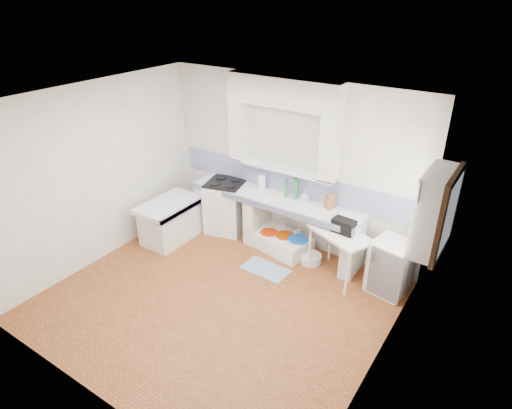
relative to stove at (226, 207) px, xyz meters
The scene contains 36 objects.
floor 2.06m from the stove, 56.94° to the right, with size 4.50×4.50×0.00m, color brown.
ceiling 3.09m from the stove, 56.94° to the right, with size 4.50×4.50×0.00m, color white.
wall_back 1.48m from the stove, 16.02° to the left, with size 4.50×4.50×0.00m, color silver.
wall_front 3.96m from the stove, 73.43° to the right, with size 4.50×4.50×0.00m, color silver.
wall_left 2.25m from the stove, 124.39° to the right, with size 4.50×4.50×0.00m, color silver.
wall_right 3.86m from the stove, 26.73° to the right, with size 4.50×4.50×0.00m, color silver.
alcove_mass 2.35m from the stove, 10.79° to the left, with size 1.90×0.25×0.45m, color silver.
window_frame 3.74m from the stove, ahead, with size 0.35×0.86×1.06m, color #352110.
lace_valance 3.74m from the stove, ahead, with size 0.01×0.84×0.24m, color white.
counter_slab 1.08m from the stove, ahead, with size 3.00×0.60×0.08m, color white.
counter_lip 1.11m from the stove, 14.89° to the right, with size 3.00×0.04×0.10m, color navy.
counter_pier_left 0.41m from the stove, behind, with size 0.20×0.55×0.82m, color silver.
counter_pier_mid 0.65m from the stove, ahead, with size 0.20×0.55×0.82m, color silver.
counter_pier_right 2.40m from the stove, ahead, with size 0.20×0.55×0.82m, color silver.
peninsula_top 1.01m from the stove, 127.54° to the right, with size 0.70×1.10×0.08m, color white.
peninsula_base 1.00m from the stove, 127.54° to the right, with size 0.60×1.00×0.62m, color silver.
peninsula_lip 0.86m from the stove, 109.19° to the right, with size 0.04×1.10×0.10m, color navy.
backsplash 1.31m from the stove, 15.29° to the left, with size 4.27×0.03×0.40m, color navy.
stove is the anchor object (origin of this frame).
sink 1.18m from the stove, ahead, with size 1.05×0.57×0.25m, color white.
side_table 2.27m from the stove, ahead, with size 0.93×0.51×0.04m, color white.
fridge 3.03m from the stove, ahead, with size 0.52×0.52×0.80m, color white.
bucket_red 1.01m from the stove, ahead, with size 0.31×0.31×0.29m, color #C93405.
bucket_orange 1.27m from the stove, ahead, with size 0.32×0.32×0.30m, color #C04201.
bucket_blue 1.51m from the stove, ahead, with size 0.33×0.33×0.31m, color blue.
basin_white 1.81m from the stove, ahead, with size 0.35×0.35×0.14m, color white.
water_bottle_a 1.24m from the stove, ahead, with size 0.09×0.09×0.33m, color silver.
water_bottle_b 1.42m from the stove, ahead, with size 0.09×0.09×0.34m, color silver.
black_bag 2.34m from the stove, ahead, with size 0.33×0.19×0.21m, color black.
green_bottle_a 1.27m from the stove, ahead, with size 0.06×0.06×0.29m, color #2F7541.
green_bottle_b 1.44m from the stove, ahead, with size 0.08×0.08×0.35m, color #2F7541.
knife_block 1.94m from the stove, ahead, with size 0.09×0.08×0.19m, color olive.
cutting_board 2.03m from the stove, ahead, with size 0.02×0.20×0.27m, color olive.
paper_towel 0.88m from the stove, 14.26° to the left, with size 0.13×0.13×0.26m, color white.
soap_bottle 1.57m from the stove, ahead, with size 0.09×0.09×0.19m, color white.
rug 1.51m from the stove, 28.03° to the right, with size 0.74×0.42×0.01m, color #3E668D.
Camera 1 is at (3.20, -3.81, 4.03)m, focal length 30.82 mm.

